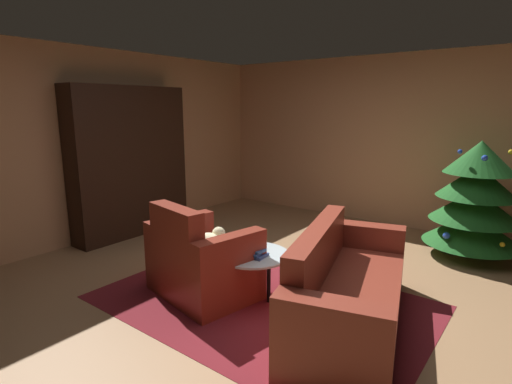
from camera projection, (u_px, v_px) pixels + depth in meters
The scene contains 11 objects.
ground_plane at pixel (279, 298), 3.75m from camera, with size 7.27×7.27×0.00m, color #9A714C.
wall_back at pixel (397, 142), 5.86m from camera, with size 6.03×0.06×2.51m, color tan.
wall_left at pixel (93, 146), 5.25m from camera, with size 0.06×6.18×2.51m, color tan.
area_rug at pixel (262, 302), 3.67m from camera, with size 2.91×1.98×0.01m, color maroon.
bookshelf_unit at pixel (138, 162), 5.55m from camera, with size 0.36×1.69×2.04m.
armchair_red at pixel (201, 263), 3.76m from camera, with size 1.09×0.90×0.91m.
couch_red at pixel (346, 292), 3.25m from camera, with size 1.22×2.04×0.81m.
coffee_table at pixel (253, 258), 3.71m from camera, with size 0.69×0.69×0.43m.
book_stack_on_table at pixel (254, 253), 3.63m from camera, with size 0.24×0.20×0.07m.
bottle_on_table at pixel (235, 247), 3.59m from camera, with size 0.07×0.07×0.24m.
decorated_tree at pixel (475, 200), 4.65m from camera, with size 1.09×1.09×1.39m.
Camera 1 is at (1.92, -2.88, 1.77)m, focal length 27.94 mm.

